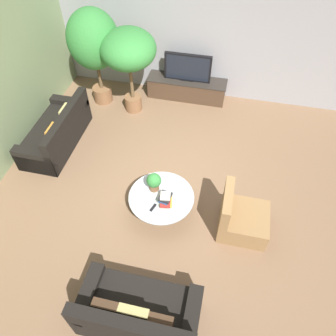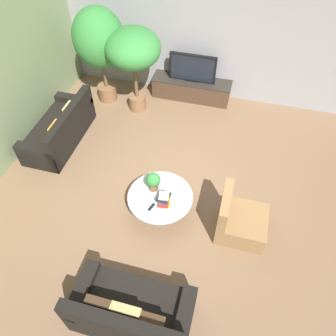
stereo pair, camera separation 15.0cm
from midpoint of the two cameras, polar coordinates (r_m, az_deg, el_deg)
ground_plane at (r=6.21m, az=-0.87°, el=-3.84°), size 24.00×24.00×0.00m
back_wall_stone at (r=7.78m, az=5.00°, el=22.37°), size 7.40×0.12×3.00m
media_console at (r=8.17m, az=2.74°, el=13.71°), size 1.88×0.50×0.49m
television at (r=7.86m, az=2.89°, el=17.04°), size 1.08×0.13×0.66m
coffee_table at (r=5.72m, az=-1.90°, el=-5.68°), size 1.13×1.13×0.40m
couch_by_wall at (r=7.28m, az=-19.31°, el=5.80°), size 0.84×1.84×0.84m
couch_near_entry at (r=4.88m, az=-6.19°, el=-23.90°), size 1.63×0.84×0.84m
armchair_wicker at (r=5.64m, az=11.77°, el=-8.61°), size 0.80×0.76×0.86m
potted_palm_tall at (r=7.59m, az=-13.44°, el=20.53°), size 1.10×1.10×2.20m
potted_palm_corner at (r=7.17m, az=-7.54°, el=19.40°), size 1.17×1.17×1.94m
potted_plant_tabletop at (r=5.58m, az=-3.23°, el=-2.38°), size 0.25×0.25×0.35m
book_stack at (r=5.50m, az=-1.21°, el=-5.44°), size 0.25×0.32×0.17m
remote_black at (r=5.49m, az=-3.40°, el=-6.90°), size 0.09×0.16×0.02m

